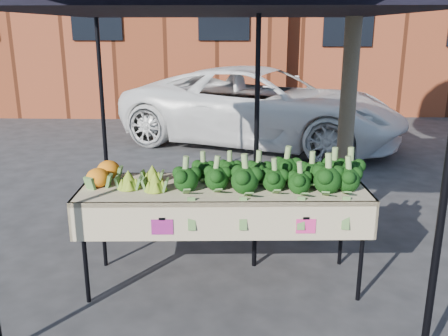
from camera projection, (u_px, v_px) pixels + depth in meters
ground at (250, 286)px, 4.26m from camera, size 90.00×90.00×0.00m
table at (223, 235)px, 4.21m from camera, size 2.43×0.91×0.90m
canopy at (217, 122)px, 4.33m from camera, size 3.16×3.16×2.74m
broccoli_heap at (270, 170)px, 4.05m from camera, size 1.61×0.58×0.27m
romanesco_cluster at (144, 174)px, 4.06m from camera, size 0.44×0.48×0.21m
cauliflower_pair at (103, 172)px, 4.15m from camera, size 0.24×0.44×0.19m
vehicle at (264, 0)px, 8.71m from camera, size 2.28×2.83×5.32m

